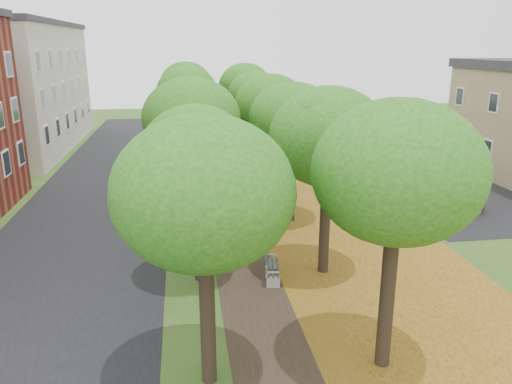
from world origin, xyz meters
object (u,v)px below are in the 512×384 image
object	(u,v)px
car_red	(444,197)
car_grey	(406,177)
car_silver	(452,204)
bench	(271,267)
car_white	(380,160)

from	to	relation	value
car_red	car_grey	bearing A→B (deg)	-10.34
car_silver	car_grey	world-z (taller)	car_grey
bench	car_grey	distance (m)	15.36
car_grey	car_silver	bearing A→B (deg)	175.86
car_red	car_grey	world-z (taller)	car_red
car_red	bench	bearing A→B (deg)	111.84
car_white	car_silver	bearing A→B (deg)	-176.24
bench	car_red	world-z (taller)	car_red
car_grey	car_white	xyz separation A→B (m)	(0.00, 4.22, 0.08)
bench	car_grey	xyz separation A→B (m)	(10.52, 11.19, 0.25)
bench	car_silver	size ratio (longest dim) A/B	0.47
car_white	car_red	bearing A→B (deg)	-176.24
car_red	car_white	size ratio (longest dim) A/B	0.80
car_red	car_white	xyz separation A→B (m)	(0.00, 8.78, 0.04)
bench	car_red	bearing A→B (deg)	-49.13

